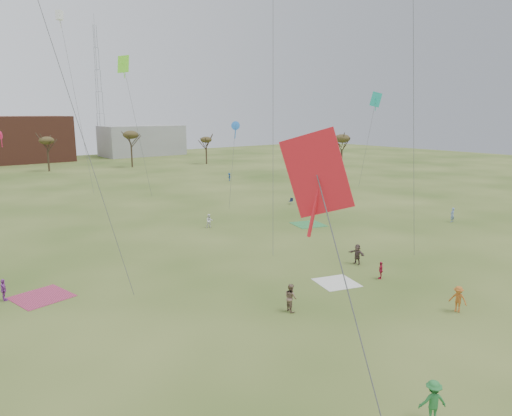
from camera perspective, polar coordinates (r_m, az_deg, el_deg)
ground at (r=31.06m, az=14.36°, el=-13.55°), size 260.00×260.00×0.00m
flyer_near_center at (r=22.83m, az=20.77°, el=-21.14°), size 1.39×1.24×1.87m
spectator_fore_a at (r=38.71m, az=14.98°, el=-7.34°), size 0.88×0.74×1.41m
spectator_fore_b at (r=31.66m, az=4.26°, el=-10.83°), size 0.88×1.04×1.89m
spectator_fore_c at (r=41.82m, az=12.24°, el=-5.52°), size 0.63×1.68×1.77m
flyer_mid_b at (r=34.21m, az=23.42°, el=-10.15°), size 0.86×1.25×1.77m
flyer_mid_c at (r=61.06m, az=22.82°, el=-0.78°), size 0.64×0.43×1.75m
spectator_mid_d at (r=37.64m, az=-28.42°, el=-8.78°), size 0.42×0.95×1.60m
spectator_mid_e at (r=53.84m, az=-5.71°, el=-1.57°), size 0.94×0.86×1.58m
flyer_far_c at (r=90.35m, az=-3.28°, el=3.80°), size 0.80×1.10×1.54m
blanket_cream at (r=37.30m, az=9.80°, el=-8.98°), size 3.67×3.67×0.03m
blanket_plum at (r=37.43m, az=-24.67°, el=-9.84°), size 4.19×4.19×0.03m
blanket_olive at (r=55.56m, az=6.41°, el=-2.01°), size 4.28×4.28×0.03m
camp_chair_right at (r=67.63m, az=4.25°, el=0.70°), size 0.61×0.57×0.87m
kites_aloft at (r=49.78m, az=-7.18°, el=20.83°), size 68.56×69.95×27.85m
tree_line at (r=97.94m, az=-26.97°, el=6.89°), size 117.44×49.32×8.91m
building_brick at (r=139.56m, az=-27.30°, el=7.45°), size 26.00×16.00×12.00m
building_grey at (r=148.76m, az=-13.69°, el=8.00°), size 24.00×12.00×9.00m
radio_tower at (r=151.24m, az=-18.65°, el=13.36°), size 1.51×1.72×41.00m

